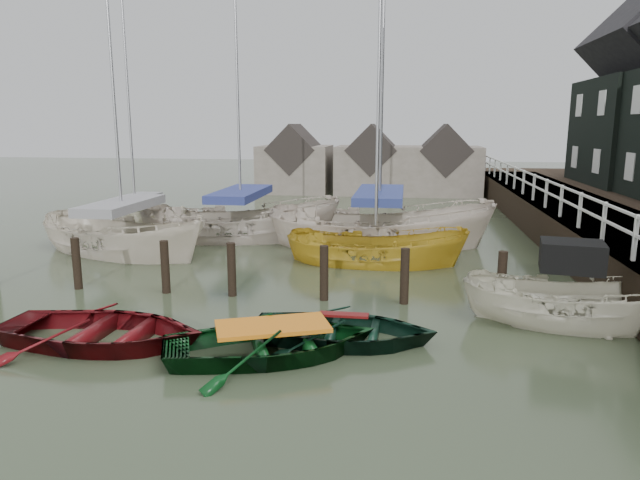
% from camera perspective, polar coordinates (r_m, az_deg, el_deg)
% --- Properties ---
extents(ground, '(120.00, 120.00, 0.00)m').
position_cam_1_polar(ground, '(11.96, -7.47, -9.97)').
color(ground, '#323A25').
rests_on(ground, ground).
extents(pier, '(3.04, 32.00, 2.70)m').
position_cam_1_polar(pier, '(21.93, 25.18, 0.82)').
color(pier, black).
rests_on(pier, ground).
extents(mooring_pilings, '(13.72, 0.22, 1.80)m').
position_cam_1_polar(mooring_pilings, '(14.84, -8.49, -3.70)').
color(mooring_pilings, black).
rests_on(mooring_pilings, ground).
extents(far_sheds, '(14.00, 4.08, 4.39)m').
position_cam_1_polar(far_sheds, '(36.84, 4.98, 7.57)').
color(far_sheds, '#665B51').
rests_on(far_sheds, ground).
extents(rowboat_red, '(4.32, 3.14, 0.88)m').
position_cam_1_polar(rowboat_red, '(12.48, -20.87, -9.73)').
color(rowboat_red, '#510B0F').
rests_on(rowboat_red, ground).
extents(rowboat_green, '(4.88, 4.23, 0.85)m').
position_cam_1_polar(rowboat_green, '(11.20, -4.72, -11.45)').
color(rowboat_green, black).
rests_on(rowboat_green, ground).
extents(rowboat_dkgreen, '(3.83, 2.78, 0.78)m').
position_cam_1_polar(rowboat_dkgreen, '(11.82, 2.38, -10.14)').
color(rowboat_dkgreen, black).
rests_on(rowboat_dkgreen, ground).
extents(motorboat, '(4.84, 2.50, 2.74)m').
position_cam_1_polar(motorboat, '(13.82, 23.59, -7.51)').
color(motorboat, beige).
rests_on(motorboat, ground).
extents(sailboat_a, '(7.70, 5.18, 11.32)m').
position_cam_1_polar(sailboat_a, '(20.83, -18.96, -1.05)').
color(sailboat_a, beige).
rests_on(sailboat_a, ground).
extents(sailboat_b, '(8.08, 4.35, 11.46)m').
position_cam_1_polar(sailboat_b, '(22.36, -7.85, 0.30)').
color(sailboat_b, beige).
rests_on(sailboat_b, ground).
extents(sailboat_c, '(5.90, 2.49, 9.62)m').
position_cam_1_polar(sailboat_c, '(18.35, 5.54, -2.25)').
color(sailboat_c, gold).
rests_on(sailboat_c, ground).
extents(sailboat_d, '(8.32, 3.34, 13.22)m').
position_cam_1_polar(sailboat_d, '(20.95, 5.91, -0.41)').
color(sailboat_d, beige).
rests_on(sailboat_d, ground).
extents(sailboat_e, '(5.91, 4.12, 10.56)m').
position_cam_1_polar(sailboat_e, '(25.06, -17.85, 1.08)').
color(sailboat_e, beige).
rests_on(sailboat_e, ground).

